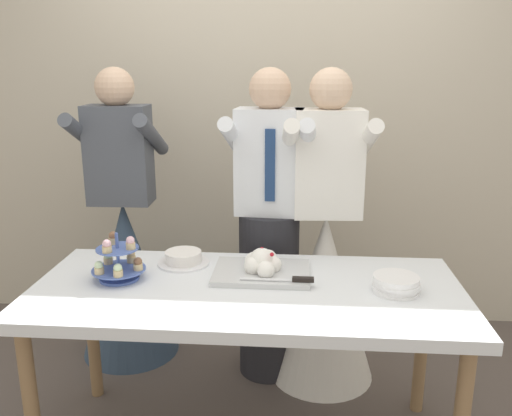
{
  "coord_description": "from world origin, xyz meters",
  "views": [
    {
      "loc": [
        0.2,
        -2.06,
        1.68
      ],
      "look_at": [
        0.03,
        0.15,
        1.07
      ],
      "focal_mm": 37.58,
      "sensor_mm": 36.0,
      "label": 1
    }
  ],
  "objects_px": {
    "round_cake": "(183,258)",
    "plate_stack": "(396,284)",
    "cupcake_stand": "(118,262)",
    "person_bride": "(324,276)",
    "person_groom": "(269,244)",
    "dessert_table": "(247,303)",
    "person_guest": "(126,259)",
    "main_cake_tray": "(262,267)"
  },
  "relations": [
    {
      "from": "cupcake_stand",
      "to": "person_groom",
      "type": "relative_size",
      "value": 0.14
    },
    {
      "from": "cupcake_stand",
      "to": "person_groom",
      "type": "distance_m",
      "value": 0.86
    },
    {
      "from": "person_guest",
      "to": "round_cake",
      "type": "bearing_deg",
      "value": -49.65
    },
    {
      "from": "dessert_table",
      "to": "person_bride",
      "type": "distance_m",
      "value": 0.71
    },
    {
      "from": "main_cake_tray",
      "to": "person_guest",
      "type": "bearing_deg",
      "value": 142.15
    },
    {
      "from": "person_groom",
      "to": "main_cake_tray",
      "type": "bearing_deg",
      "value": -90.42
    },
    {
      "from": "plate_stack",
      "to": "person_groom",
      "type": "height_order",
      "value": "person_groom"
    },
    {
      "from": "main_cake_tray",
      "to": "person_groom",
      "type": "bearing_deg",
      "value": 89.58
    },
    {
      "from": "dessert_table",
      "to": "person_groom",
      "type": "bearing_deg",
      "value": 84.61
    },
    {
      "from": "person_bride",
      "to": "person_guest",
      "type": "xyz_separation_m",
      "value": [
        -1.13,
        0.17,
        0.0
      ]
    },
    {
      "from": "dessert_table",
      "to": "person_groom",
      "type": "xyz_separation_m",
      "value": [
        0.06,
        0.63,
        0.05
      ]
    },
    {
      "from": "person_bride",
      "to": "person_guest",
      "type": "bearing_deg",
      "value": 171.5
    },
    {
      "from": "dessert_table",
      "to": "round_cake",
      "type": "bearing_deg",
      "value": 143.34
    },
    {
      "from": "person_bride",
      "to": "main_cake_tray",
      "type": "bearing_deg",
      "value": -122.17
    },
    {
      "from": "round_cake",
      "to": "person_groom",
      "type": "relative_size",
      "value": 0.14
    },
    {
      "from": "cupcake_stand",
      "to": "person_guest",
      "type": "xyz_separation_m",
      "value": [
        -0.22,
        0.74,
        -0.27
      ]
    },
    {
      "from": "plate_stack",
      "to": "person_guest",
      "type": "bearing_deg",
      "value": 150.73
    },
    {
      "from": "round_cake",
      "to": "plate_stack",
      "type": "bearing_deg",
      "value": -14.45
    },
    {
      "from": "cupcake_stand",
      "to": "round_cake",
      "type": "bearing_deg",
      "value": 40.59
    },
    {
      "from": "main_cake_tray",
      "to": "person_groom",
      "type": "distance_m",
      "value": 0.5
    },
    {
      "from": "main_cake_tray",
      "to": "round_cake",
      "type": "relative_size",
      "value": 1.81
    },
    {
      "from": "plate_stack",
      "to": "person_guest",
      "type": "xyz_separation_m",
      "value": [
        -1.39,
        0.78,
        -0.23
      ]
    },
    {
      "from": "main_cake_tray",
      "to": "person_guest",
      "type": "relative_size",
      "value": 0.26
    },
    {
      "from": "round_cake",
      "to": "person_guest",
      "type": "relative_size",
      "value": 0.14
    },
    {
      "from": "dessert_table",
      "to": "person_groom",
      "type": "distance_m",
      "value": 0.63
    },
    {
      "from": "person_groom",
      "to": "person_guest",
      "type": "relative_size",
      "value": 1.0
    },
    {
      "from": "cupcake_stand",
      "to": "person_guest",
      "type": "height_order",
      "value": "person_guest"
    },
    {
      "from": "person_guest",
      "to": "person_bride",
      "type": "bearing_deg",
      "value": -8.5
    },
    {
      "from": "dessert_table",
      "to": "cupcake_stand",
      "type": "height_order",
      "value": "cupcake_stand"
    },
    {
      "from": "round_cake",
      "to": "person_groom",
      "type": "height_order",
      "value": "person_groom"
    },
    {
      "from": "cupcake_stand",
      "to": "plate_stack",
      "type": "relative_size",
      "value": 1.18
    },
    {
      "from": "person_bride",
      "to": "person_guest",
      "type": "height_order",
      "value": "same"
    },
    {
      "from": "main_cake_tray",
      "to": "dessert_table",
      "type": "bearing_deg",
      "value": -113.36
    },
    {
      "from": "dessert_table",
      "to": "person_guest",
      "type": "distance_m",
      "value": 1.1
    },
    {
      "from": "round_cake",
      "to": "person_bride",
      "type": "bearing_deg",
      "value": 28.7
    },
    {
      "from": "person_groom",
      "to": "round_cake",
      "type": "bearing_deg",
      "value": -133.85
    },
    {
      "from": "dessert_table",
      "to": "cupcake_stand",
      "type": "relative_size",
      "value": 7.83
    },
    {
      "from": "plate_stack",
      "to": "person_groom",
      "type": "relative_size",
      "value": 0.12
    },
    {
      "from": "person_groom",
      "to": "person_bride",
      "type": "relative_size",
      "value": 1.0
    },
    {
      "from": "cupcake_stand",
      "to": "person_bride",
      "type": "xyz_separation_m",
      "value": [
        0.91,
        0.57,
        -0.27
      ]
    },
    {
      "from": "dessert_table",
      "to": "person_guest",
      "type": "bearing_deg",
      "value": 135.02
    },
    {
      "from": "person_groom",
      "to": "person_guest",
      "type": "xyz_separation_m",
      "value": [
        -0.83,
        0.14,
        -0.16
      ]
    }
  ]
}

